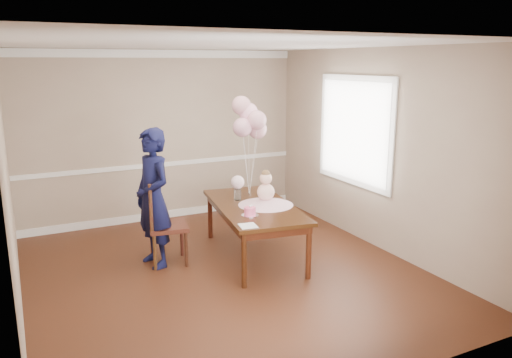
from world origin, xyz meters
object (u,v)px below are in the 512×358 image
at_px(dining_chair_seat, 168,227).
at_px(woman, 153,198).
at_px(birthday_cake, 250,211).
at_px(dining_table_top, 254,206).

xyz_separation_m(dining_chair_seat, woman, (-0.17, 0.02, 0.39)).
bearing_deg(dining_chair_seat, birthday_cake, -29.74).
relative_size(dining_table_top, dining_chair_seat, 3.99).
bearing_deg(dining_table_top, birthday_cake, -113.96).
distance_m(dining_table_top, woman, 1.29).
relative_size(dining_table_top, woman, 1.08).
relative_size(dining_table_top, birthday_cake, 13.33).
bearing_deg(dining_chair_seat, dining_table_top, -5.25).
bearing_deg(woman, dining_table_top, 63.54).
bearing_deg(woman, birthday_cake, 42.25).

